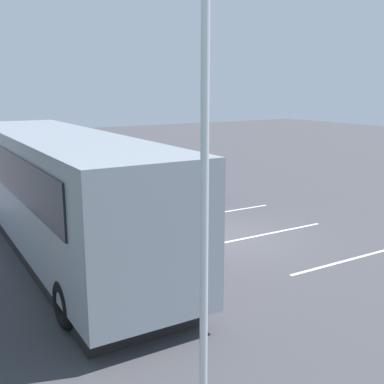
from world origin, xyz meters
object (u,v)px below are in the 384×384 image
object	(u,v)px
spectator_far_left	(187,219)
parked_motorcycle_silver	(155,239)
spectator_centre	(151,201)
traffic_cone	(206,207)
flagpole	(202,246)
spectator_left	(164,209)
stunt_motorcycle	(211,185)
tour_bus	(63,196)

from	to	relation	value
spectator_far_left	parked_motorcycle_silver	size ratio (longest dim) A/B	0.83
spectator_centre	traffic_cone	bearing A→B (deg)	-73.32
flagpole	spectator_left	bearing A→B (deg)	-26.05
spectator_left	spectator_centre	distance (m)	1.02
parked_motorcycle_silver	stunt_motorcycle	size ratio (longest dim) A/B	1.00
flagpole	spectator_far_left	bearing A→B (deg)	-30.31
parked_motorcycle_silver	traffic_cone	size ratio (longest dim) A/B	3.26
spectator_left	parked_motorcycle_silver	bearing A→B (deg)	139.46
tour_bus	spectator_far_left	world-z (taller)	tour_bus
parked_motorcycle_silver	flagpole	distance (m)	8.14
traffic_cone	spectator_far_left	bearing A→B (deg)	139.09
stunt_motorcycle	flagpole	distance (m)	14.28
traffic_cone	spectator_left	bearing A→B (deg)	123.77
tour_bus	traffic_cone	bearing A→B (deg)	-75.47
spectator_left	flagpole	size ratio (longest dim) A/B	0.28
spectator_centre	stunt_motorcycle	world-z (taller)	spectator_centre
traffic_cone	stunt_motorcycle	bearing A→B (deg)	-38.10
spectator_far_left	spectator_left	bearing A→B (deg)	0.55
flagpole	tour_bus	bearing A→B (deg)	-7.89
spectator_far_left	spectator_left	xyz separation A→B (m)	(1.28, 0.01, -0.01)
parked_motorcycle_silver	traffic_cone	distance (m)	4.33
spectator_centre	parked_motorcycle_silver	xyz separation A→B (m)	(-1.89, 0.85, -0.52)
stunt_motorcycle	parked_motorcycle_silver	bearing A→B (deg)	132.78
spectator_left	flagpole	distance (m)	9.08
tour_bus	traffic_cone	size ratio (longest dim) A/B	17.59
tour_bus	flagpole	distance (m)	8.53
parked_motorcycle_silver	stunt_motorcycle	distance (m)	6.62
spectator_far_left	traffic_cone	world-z (taller)	spectator_far_left
spectator_far_left	flagpole	size ratio (longest dim) A/B	0.29
spectator_far_left	flagpole	distance (m)	7.98
spectator_centre	flagpole	bearing A→B (deg)	156.00
traffic_cone	spectator_centre	bearing A→B (deg)	106.68
spectator_left	parked_motorcycle_silver	world-z (taller)	spectator_left
traffic_cone	tour_bus	bearing A→B (deg)	104.53
tour_bus	spectator_centre	distance (m)	2.98
stunt_motorcycle	spectator_left	bearing A→B (deg)	131.38
tour_bus	spectator_left	bearing A→B (deg)	-97.99
stunt_motorcycle	flagpole	world-z (taller)	flagpole
spectator_left	stunt_motorcycle	size ratio (longest dim) A/B	0.83
spectator_centre	parked_motorcycle_silver	size ratio (longest dim) A/B	0.82
spectator_left	stunt_motorcycle	distance (m)	5.50
parked_motorcycle_silver	spectator_centre	bearing A→B (deg)	-24.19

